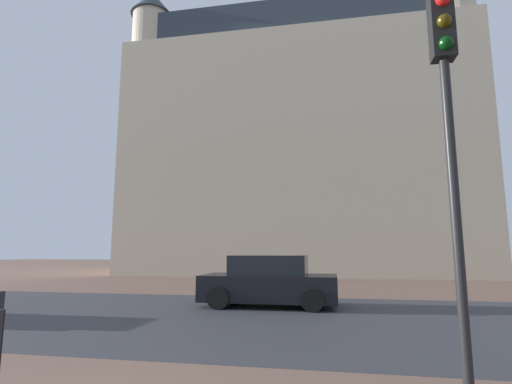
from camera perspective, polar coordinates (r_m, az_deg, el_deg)
name	(u,v)px	position (r m, az deg, el deg)	size (l,w,h in m)	color
ground_plane	(247,305)	(12.73, -1.35, -16.07)	(120.00, 120.00, 0.00)	brown
street_asphalt_strip	(230,316)	(10.66, -3.86, -17.50)	(120.00, 8.72, 0.00)	#38383D
landmark_building	(301,139)	(32.07, 6.59, 7.68)	(24.93, 12.66, 34.56)	beige
car_black	(269,282)	(12.30, 1.95, -12.93)	(4.07, 2.10, 1.53)	black
traffic_light_pole	(448,105)	(5.55, 26.13, 11.26)	(0.28, 0.34, 4.98)	black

